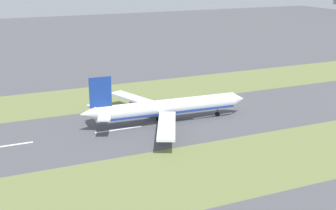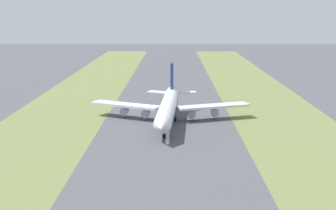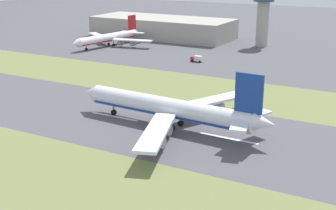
# 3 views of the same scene
# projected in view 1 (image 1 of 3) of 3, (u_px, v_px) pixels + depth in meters

# --- Properties ---
(ground_plane) EXTENTS (800.00, 800.00, 0.00)m
(ground_plane) POSITION_uv_depth(u_px,v_px,m) (154.00, 124.00, 178.57)
(ground_plane) COLOR #4C4C51
(grass_median_west) EXTENTS (40.00, 600.00, 0.01)m
(grass_median_west) POSITION_uv_depth(u_px,v_px,m) (117.00, 95.00, 217.85)
(grass_median_west) COLOR olive
(grass_median_west) RESTS_ON ground
(grass_median_east) EXTENTS (40.00, 600.00, 0.01)m
(grass_median_east) POSITION_uv_depth(u_px,v_px,m) (212.00, 169.00, 139.29)
(grass_median_east) COLOR olive
(grass_median_east) RESTS_ON ground
(centreline_dash_near) EXTENTS (1.20, 18.00, 0.01)m
(centreline_dash_near) POSITION_uv_depth(u_px,v_px,m) (5.00, 146.00, 157.24)
(centreline_dash_near) COLOR silver
(centreline_dash_near) RESTS_ON ground
(centreline_dash_mid) EXTENTS (1.20, 18.00, 0.01)m
(centreline_dash_mid) POSITION_uv_depth(u_px,v_px,m) (119.00, 129.00, 172.94)
(centreline_dash_mid) COLOR silver
(centreline_dash_mid) RESTS_ON ground
(centreline_dash_far) EXTENTS (1.20, 18.00, 0.01)m
(centreline_dash_far) POSITION_uv_depth(u_px,v_px,m) (213.00, 116.00, 188.64)
(centreline_dash_far) COLOR silver
(centreline_dash_far) RESTS_ON ground
(airplane_main_jet) EXTENTS (64.04, 67.20, 20.20)m
(airplane_main_jet) POSITION_uv_depth(u_px,v_px,m) (163.00, 108.00, 178.31)
(airplane_main_jet) COLOR silver
(airplane_main_jet) RESTS_ON ground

